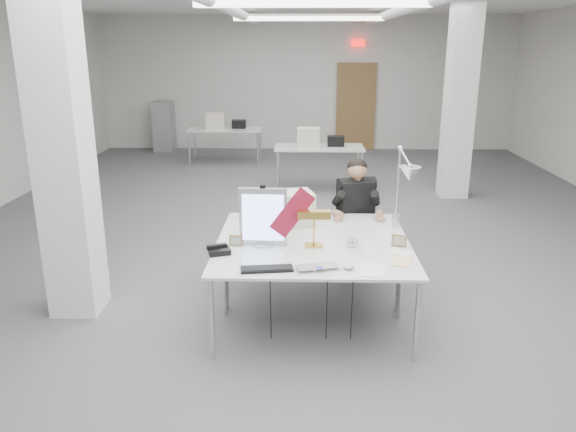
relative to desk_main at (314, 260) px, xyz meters
The scene contains 23 objects.
room_shell 2.80m from the desk_main, 89.21° to the left, with size 10.04×14.04×3.24m.
desk_main is the anchor object (origin of this frame).
desk_second 0.90m from the desk_main, 90.00° to the left, with size 1.80×0.90×0.03m, color silver.
bg_desk_a 5.50m from the desk_main, 87.92° to the left, with size 1.60×0.80×0.03m, color silver.
bg_desk_b 7.91m from the desk_main, 103.16° to the left, with size 1.60×0.80×0.03m, color silver.
filing_cabinet 9.80m from the desk_main, 110.93° to the left, with size 0.45×0.55×1.20m, color gray.
office_chair 1.61m from the desk_main, 71.91° to the left, with size 0.51×0.51×1.03m, color black, non-canonical shape.
seated_person 1.56m from the desk_main, 71.34° to the left, with size 0.47×0.59×0.89m, color black, non-canonical shape.
monitor 0.63m from the desk_main, 144.17° to the left, with size 0.44×0.04×0.54m, color #AEADB2.
pennant 0.49m from the desk_main, 122.66° to the left, with size 0.45×0.01×0.19m, color maroon.
keyboard 0.48m from the desk_main, 144.86° to the right, with size 0.43×0.14×0.02m, color black.
laptop 0.29m from the desk_main, 81.74° to the right, with size 0.36×0.23×0.03m, color #AEADB2.
mouse 0.37m from the desk_main, 40.66° to the right, with size 0.10×0.06×0.04m, color #B7B6BB.
bankers_lamp 0.35m from the desk_main, 88.89° to the left, with size 0.27×0.11×0.30m, color gold, non-canonical shape.
desk_phone 0.84m from the desk_main, behind, with size 0.19×0.17×0.05m, color black.
picture_frame_left 0.77m from the desk_main, 156.81° to the left, with size 0.13×0.01×0.10m, color #9A6C42.
picture_frame_right 0.85m from the desk_main, 22.56° to the left, with size 0.14×0.01×0.11m, color #996942.
desk_clock 0.46m from the desk_main, 38.74° to the left, with size 0.10×0.10×0.03m, color silver.
paper_stack_a 0.54m from the desk_main, 28.09° to the right, with size 0.21×0.30×0.01m, color white.
paper_stack_b 0.75m from the desk_main, ahead, with size 0.16×0.23×0.01m, color #FCD896.
paper_stack_c 0.79m from the desk_main, 11.73° to the left, with size 0.20×0.14×0.01m, color white.
beige_monitor 1.01m from the desk_main, 100.55° to the left, with size 0.36×0.34×0.34m, color beige.
architect_lamp 1.16m from the desk_main, 38.08° to the left, with size 0.22×0.64×0.82m, color silver, non-canonical shape.
Camera 1 is at (-0.11, -7.03, 2.53)m, focal length 35.00 mm.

